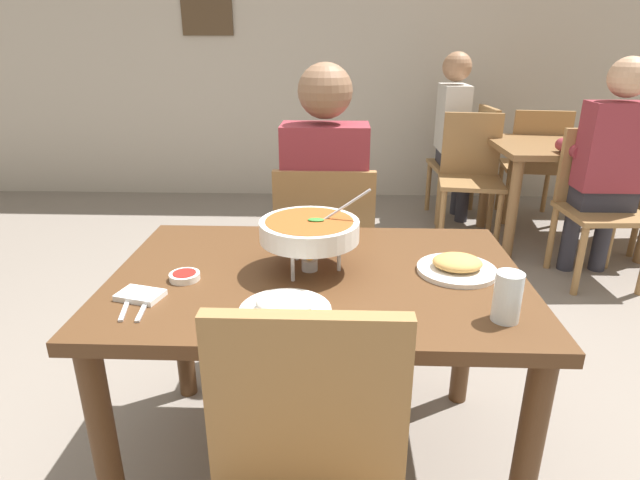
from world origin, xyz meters
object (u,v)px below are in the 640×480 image
Objects in this scene: sauce_dish at (185,276)px; chair_bg_left at (471,157)px; appetizer_plate at (457,266)px; patron_bg_left at (457,127)px; chair_diner_main at (325,251)px; chair_bg_window at (470,169)px; rice_plate at (285,307)px; dining_table_main at (318,305)px; patron_bg_middle at (609,158)px; chair_bg_middle at (598,197)px; chair_bg_corner at (535,160)px; drink_glass at (507,299)px; dining_table_far at (566,162)px; curry_bowl at (309,231)px; diner_main at (325,198)px.

sauce_dish is 3.20m from chair_bg_left.
appetizer_plate is 0.18× the size of patron_bg_left.
chair_diner_main and chair_bg_window have the same top height.
chair_diner_main is 3.75× the size of rice_plate.
rice_plate is at bearing -106.42° from dining_table_main.
patron_bg_middle is (1.21, 1.59, -0.00)m from appetizer_plate.
sauce_dish is at bearing -117.34° from chair_diner_main.
patron_bg_left is at bearing 119.80° from chair_bg_middle.
dining_table_main is at bearing -121.09° from chair_bg_corner.
rice_plate is (-0.07, -0.95, 0.24)m from chair_diner_main.
drink_glass reaches higher than dining_table_far.
curry_bowl is 3.69× the size of sauce_dish.
curry_bowl is 0.25× the size of patron_bg_middle.
drink_glass is at bearing -28.63° from dining_table_main.
chair_bg_left is 0.28m from patron_bg_left.
chair_bg_window is 0.69× the size of patron_bg_left.
chair_bg_window reaches higher than appetizer_plate.
chair_bg_middle is at bearing 39.91° from sauce_dish.
drink_glass reaches higher than appetizer_plate.
curry_bowl is at bearing -136.22° from patron_bg_middle.
chair_diner_main is at bearing -150.33° from chair_bg_middle.
patron_bg_middle is at bearing 39.55° from sauce_dish.
diner_main is 0.83m from appetizer_plate.
drink_glass reaches higher than rice_plate.
dining_table_main is 0.95× the size of patron_bg_middle.
dining_table_main is 0.44m from appetizer_plate.
chair_bg_corner is (1.99, 2.71, -0.23)m from sauce_dish.
chair_bg_corner is (1.60, 2.65, -0.11)m from dining_table_main.
appetizer_plate is 1.85× the size of drink_glass.
appetizer_plate is at bearing 2.96° from dining_table_main.
chair_bg_window is at bearing 59.19° from sauce_dish.
chair_bg_middle is (1.62, 1.62, -0.11)m from dining_table_main.
patron_bg_middle is at bearing -33.71° from chair_bg_middle.
dining_table_far is (1.63, 1.46, 0.09)m from chair_diner_main.
dining_table_far is at bearing 52.23° from curry_bowl.
diner_main is at bearing 90.00° from chair_diner_main.
chair_bg_left is at bearing 68.20° from rice_plate.
chair_diner_main is at bearing 90.00° from dining_table_main.
chair_diner_main reaches higher than appetizer_plate.
rice_plate is 1.85× the size of drink_glass.
patron_bg_left reaches higher than chair_diner_main.
chair_bg_corner is at bearing -7.49° from patron_bg_left.
curry_bowl is 2.98m from chair_bg_left.
dining_table_far is (1.66, 2.14, -0.26)m from curry_bowl.
chair_bg_corner reaches higher than dining_table_far.
chair_bg_middle is at bearing 58.98° from drink_glass.
chair_bg_corner is at bearing -11.57° from chair_bg_left.
sauce_dish is 2.63m from patron_bg_middle.
patron_bg_middle reaches higher than chair_bg_middle.
dining_table_far is 0.76× the size of patron_bg_left.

